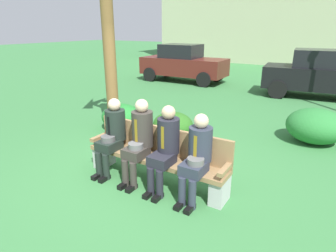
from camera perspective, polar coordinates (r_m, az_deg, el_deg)
ground_plane at (r=5.05m, az=-5.26°, el=-9.47°), size 80.00×80.00×0.00m
park_bench at (r=4.66m, az=-2.18°, el=-5.95°), size 2.44×0.44×0.90m
seated_man_leftmost at (r=4.92m, az=-11.06°, el=-1.33°), size 0.34×0.72×1.30m
seated_man_centerleft at (r=4.57m, az=-5.73°, el=-2.29°), size 0.34×0.72×1.36m
seated_man_centerright at (r=4.32m, az=-0.50°, el=-3.68°), size 0.34×0.72×1.32m
seated_man_rightmost at (r=4.09m, az=5.85°, el=-5.55°), size 0.34×0.72×1.28m
shrub_near_bench at (r=6.99m, az=27.32°, el=0.02°), size 1.22×1.12×0.76m
shrub_mid_lawn at (r=7.18m, az=-9.28°, el=1.87°), size 1.00×0.92×0.63m
shrub_far_lawn at (r=6.54m, az=1.00°, el=0.22°), size 0.94×0.86×0.58m
parked_car_near at (r=13.49m, az=3.00°, el=12.39°), size 3.93×1.76×1.68m
parked_car_far at (r=11.58m, az=28.25°, el=9.07°), size 4.05×2.06×1.68m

